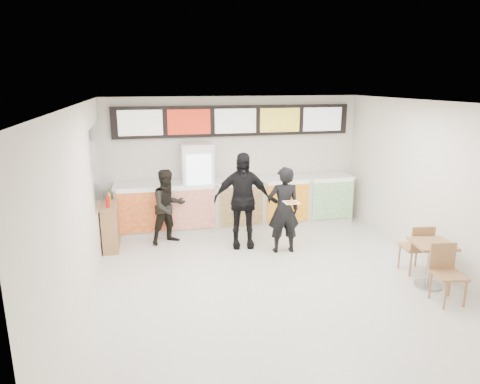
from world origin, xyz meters
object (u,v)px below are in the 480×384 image
object	(u,v)px
customer_main	(284,210)
customer_left	(168,207)
drinks_fridge	(198,187)
service_counter	(238,203)
cafe_table	(431,256)
condiment_ledge	(111,226)
customer_mid	(242,200)

from	to	relation	value
customer_main	customer_left	size ratio (longest dim) A/B	1.10
drinks_fridge	customer_main	world-z (taller)	drinks_fridge
service_counter	customer_main	distance (m)	1.80
service_counter	customer_left	distance (m)	1.80
customer_main	drinks_fridge	bearing A→B (deg)	-45.25
customer_left	cafe_table	size ratio (longest dim) A/B	0.98
condiment_ledge	cafe_table	bearing A→B (deg)	-28.77
customer_mid	cafe_table	size ratio (longest dim) A/B	1.23
customer_mid	condiment_ledge	bearing A→B (deg)	178.02
customer_left	cafe_table	world-z (taller)	customer_left
service_counter	customer_left	world-z (taller)	customer_left
customer_mid	cafe_table	distance (m)	3.63
customer_main	customer_left	world-z (taller)	customer_main
customer_left	cafe_table	xyz separation A→B (m)	(4.10, -2.96, -0.26)
service_counter	condiment_ledge	distance (m)	2.92
condiment_ledge	customer_mid	bearing A→B (deg)	-9.81
customer_main	customer_mid	bearing A→B (deg)	-28.82
drinks_fridge	customer_left	bearing A→B (deg)	-134.71
condiment_ledge	service_counter	bearing A→B (deg)	15.14
customer_left	condiment_ledge	world-z (taller)	customer_left
drinks_fridge	cafe_table	world-z (taller)	drinks_fridge
service_counter	cafe_table	bearing A→B (deg)	-56.13
service_counter	customer_left	bearing A→B (deg)	-156.98
customer_main	condiment_ledge	bearing A→B (deg)	-11.67
cafe_table	customer_main	bearing A→B (deg)	142.54
service_counter	customer_main	xyz separation A→B (m)	(0.55, -1.69, 0.30)
customer_main	cafe_table	world-z (taller)	customer_main
drinks_fridge	customer_main	bearing A→B (deg)	-48.90
service_counter	cafe_table	xyz separation A→B (m)	(2.46, -3.66, -0.04)
customer_left	drinks_fridge	bearing A→B (deg)	20.80
drinks_fridge	service_counter	bearing A→B (deg)	-0.99
service_counter	drinks_fridge	bearing A→B (deg)	179.01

